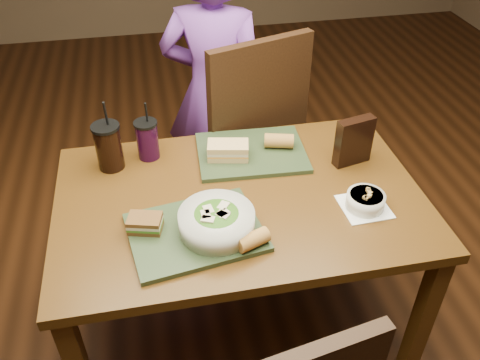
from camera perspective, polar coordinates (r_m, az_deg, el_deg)
name	(u,v)px	position (r m, az deg, el deg)	size (l,w,h in m)	color
ground	(240,325)	(2.36, 0.00, -15.94)	(6.00, 6.00, 0.00)	#381C0B
dining_table	(240,214)	(1.87, 0.00, -3.89)	(1.30, 0.85, 0.75)	#4C2E0F
chair_far	(253,131)	(2.41, 1.48, 5.54)	(0.61, 0.62, 1.11)	black
diner	(215,93)	(2.52, -2.83, 9.68)	(0.52, 0.34, 1.43)	purple
tray_near	(196,232)	(1.66, -5.01, -5.87)	(0.42, 0.32, 0.02)	#29371E
tray_far	(251,153)	(2.01, 1.29, 3.10)	(0.42, 0.32, 0.02)	#29371E
salad_bowl	(217,220)	(1.62, -2.64, -4.55)	(0.25, 0.25, 0.08)	silver
soup_bowl	(365,201)	(1.79, 13.91, -2.25)	(0.17, 0.17, 0.07)	white
sandwich_near	(145,223)	(1.66, -10.62, -4.80)	(0.12, 0.10, 0.05)	#593819
sandwich_far	(228,150)	(1.95, -1.35, 3.34)	(0.17, 0.11, 0.06)	tan
baguette_near	(253,240)	(1.58, 1.46, -6.72)	(0.05, 0.05, 0.10)	#AD7533
baguette_far	(279,141)	(2.02, 4.40, 4.41)	(0.06, 0.06, 0.11)	#AD7533
cup_cola	(109,146)	(1.96, -14.53, 3.68)	(0.10, 0.10, 0.28)	black
cup_berry	(147,139)	(1.99, -10.37, 4.50)	(0.09, 0.09, 0.24)	black
chip_bag	(354,141)	(1.97, 12.65, 4.26)	(0.15, 0.04, 0.19)	black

